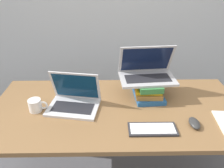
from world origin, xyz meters
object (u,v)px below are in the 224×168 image
Objects in this scene: wireless_keyboard at (152,129)px; mug at (36,105)px; laptop_left at (74,100)px; book_stack at (148,88)px; mouse at (194,123)px; laptop_on_books at (147,72)px.

mug is (-0.72, 0.20, 0.03)m from wireless_keyboard.
wireless_keyboard is at bearing -27.12° from laptop_left.
book_stack is 0.40m from mouse.
mug is (-0.74, -0.17, -0.02)m from book_stack.
laptop_left is 3.30× the size of mouse.
laptop_on_books is at bearing 87.64° from wireless_keyboard.
laptop_left is 1.21× the size of book_stack.
mug is at bearing -167.06° from book_stack.
mug is at bearing -169.46° from laptop_left.
mug is (-0.73, -0.20, -0.13)m from laptop_on_books.
laptop_on_books is 3.23× the size of mug.
mouse is (0.73, -0.21, -0.03)m from laptop_left.
laptop_left is 1.29× the size of wireless_keyboard.
book_stack is at bearing 12.94° from mug.
laptop_on_books reaches higher than wireless_keyboard.
mouse is (0.23, -0.33, -0.04)m from book_stack.
mouse is 0.98m from mug.
laptop_on_books is (-0.01, 0.03, 0.11)m from book_stack.
book_stack is at bearing 14.06° from laptop_left.
laptop_on_books is (0.49, 0.15, 0.13)m from laptop_left.
book_stack is 0.12m from laptop_on_books.
wireless_keyboard is at bearing -171.56° from mouse.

